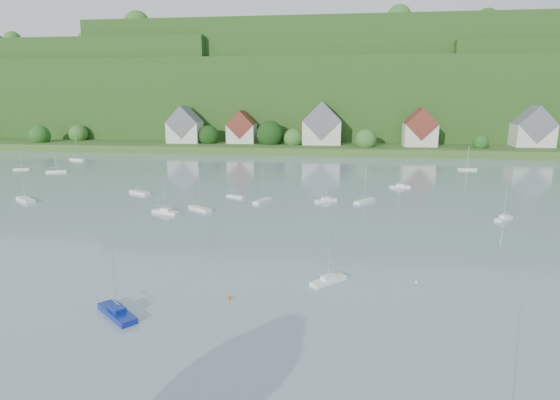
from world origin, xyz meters
name	(u,v)px	position (x,y,z in m)	size (l,w,h in m)	color
far_shore_strip	(312,145)	(0.00, 200.00, 1.50)	(600.00, 60.00, 3.00)	#2F531F
forested_ridge	(320,96)	(0.39, 268.57, 22.89)	(620.00, 181.22, 69.89)	#1F4416
village_building_0	(185,128)	(-55.00, 187.00, 9.51)	(14.00, 10.40, 16.00)	beige
village_building_1	(242,130)	(-30.00, 189.00, 8.75)	(12.00, 9.36, 14.00)	beige
village_building_2	(322,127)	(5.00, 188.00, 10.27)	(16.00, 11.44, 18.00)	beige
village_building_3	(420,130)	(45.00, 186.00, 9.43)	(13.00, 10.40, 15.50)	beige
village_building_4	(533,130)	(90.00, 190.00, 9.59)	(15.00, 10.40, 16.50)	beige
near_sailboat_1	(117,312)	(-10.26, 35.07, 0.45)	(5.96, 5.38, 8.49)	navy
near_sailboat_3	(328,280)	(11.80, 46.88, 0.40)	(4.64, 4.68, 6.95)	white
mooring_buoy_3	(229,299)	(0.57, 40.68, 0.00)	(0.44, 0.44, 0.44)	#D65306
mooring_buoy_4	(416,283)	(22.75, 48.21, 0.00)	(0.39, 0.39, 0.39)	silver
far_sailboat_cluster	(303,186)	(3.70, 107.53, 0.37)	(203.77, 73.46, 8.77)	white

